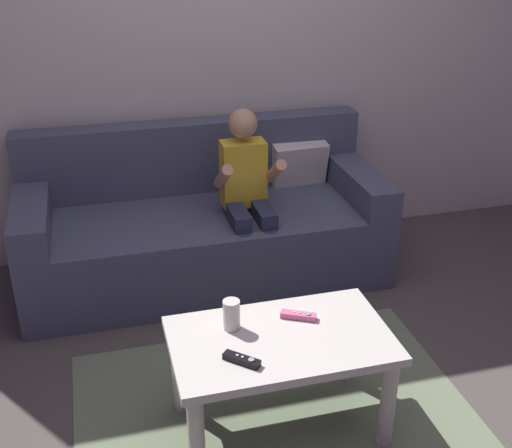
# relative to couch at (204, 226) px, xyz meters

# --- Properties ---
(ground_plane) EXTENTS (8.38, 8.38, 0.00)m
(ground_plane) POSITION_rel_couch_xyz_m (0.23, -1.28, -0.29)
(ground_plane) COLOR #4C4742
(wall_back) EXTENTS (4.19, 0.05, 2.50)m
(wall_back) POSITION_rel_couch_xyz_m (0.23, 0.39, 0.96)
(wall_back) COLOR beige
(wall_back) RESTS_ON ground
(couch) EXTENTS (1.95, 0.80, 0.81)m
(couch) POSITION_rel_couch_xyz_m (0.00, 0.00, 0.00)
(couch) COLOR #474C60
(couch) RESTS_ON ground
(person_seated_on_couch) EXTENTS (0.33, 0.40, 0.97)m
(person_seated_on_couch) POSITION_rel_couch_xyz_m (0.20, -0.18, 0.26)
(person_seated_on_couch) COLOR #282D47
(person_seated_on_couch) RESTS_ON ground
(coffee_table) EXTENTS (0.83, 0.50, 0.43)m
(coffee_table) POSITION_rel_couch_xyz_m (0.05, -1.30, 0.06)
(coffee_table) COLOR beige
(coffee_table) RESTS_ON ground
(area_rug) EXTENTS (1.61, 1.32, 0.01)m
(area_rug) POSITION_rel_couch_xyz_m (0.05, -1.30, -0.28)
(area_rug) COLOR #6B7A5B
(area_rug) RESTS_ON ground
(game_remote_black_near_edge) EXTENTS (0.13, 0.12, 0.03)m
(game_remote_black_near_edge) POSITION_rel_couch_xyz_m (-0.13, -1.41, 0.15)
(game_remote_black_near_edge) COLOR black
(game_remote_black_near_edge) RESTS_ON coffee_table
(game_remote_pink_center) EXTENTS (0.14, 0.10, 0.03)m
(game_remote_pink_center) POSITION_rel_couch_xyz_m (0.15, -1.19, 0.15)
(game_remote_pink_center) COLOR pink
(game_remote_pink_center) RESTS_ON coffee_table
(soda_can) EXTENTS (0.07, 0.07, 0.12)m
(soda_can) POSITION_rel_couch_xyz_m (-0.12, -1.19, 0.20)
(soda_can) COLOR silver
(soda_can) RESTS_ON coffee_table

